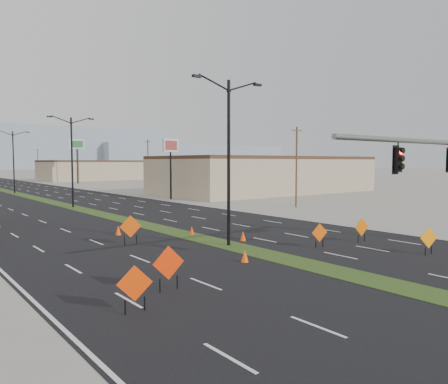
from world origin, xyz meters
TOP-DOWN VIEW (x-y plane):
  - ground at (0.00, 0.00)m, footprint 600.00×600.00m
  - building_se_near at (34.00, 45.00)m, footprint 36.00×18.00m
  - building_se_far at (38.00, 110.00)m, footprint 44.00×16.00m
  - mesa_east at (180.00, 290.00)m, footprint 160.00×50.00m
  - streetlight_0 at (0.00, 12.00)m, footprint 5.15×0.24m
  - streetlight_1 at (0.00, 40.00)m, footprint 5.15×0.24m
  - streetlight_2 at (0.00, 68.00)m, footprint 5.15×0.24m
  - utility_pole_0 at (20.00, 25.00)m, footprint 1.60×0.20m
  - utility_pole_1 at (20.00, 60.00)m, footprint 1.60×0.20m
  - utility_pole_2 at (20.00, 95.00)m, footprint 1.60×0.20m
  - utility_pole_3 at (20.00, 130.00)m, footprint 1.60×0.20m
  - construction_sign_0 at (-9.88, 4.66)m, footprint 1.20×0.36m
  - construction_sign_1 at (-7.67, 6.17)m, footprint 1.36×0.16m
  - construction_sign_2 at (-4.60, 15.96)m, footprint 1.37×0.19m
  - construction_sign_3 at (7.09, 3.20)m, footprint 1.10×0.40m
  - construction_sign_4 at (3.92, 8.21)m, footprint 1.08×0.28m
  - construction_sign_5 at (7.47, 7.75)m, footprint 1.17×0.22m
  - cone_0 at (-2.07, 8.05)m, footprint 0.48×0.48m
  - cone_1 at (0.41, 16.68)m, footprint 0.37×0.37m
  - cone_2 at (1.74, 12.69)m, footprint 0.43×0.43m
  - cone_3 at (-3.71, 19.75)m, footprint 0.54×0.54m
  - pole_sign_east_near at (14.33, 42.80)m, footprint 2.70×0.93m
  - pole_sign_east_far at (18.90, 92.60)m, footprint 3.36×1.02m

SIDE VIEW (x-z plane):
  - ground at x=0.00m, z-range 0.00..0.00m
  - cone_1 at x=0.41m, z-range 0.00..0.61m
  - cone_2 at x=1.74m, z-range 0.00..0.64m
  - cone_0 at x=-2.07m, z-range 0.00..0.65m
  - cone_3 at x=-3.71m, z-range 0.00..0.68m
  - construction_sign_4 at x=3.92m, z-range 0.12..1.58m
  - construction_sign_3 at x=7.09m, z-range 0.13..1.66m
  - construction_sign_5 at x=7.47m, z-range 0.14..1.71m
  - construction_sign_0 at x=-9.88m, z-range 0.15..1.79m
  - construction_sign_1 at x=-7.67m, z-range 0.17..1.98m
  - construction_sign_2 at x=-4.60m, z-range 0.17..2.00m
  - building_se_far at x=38.00m, z-range 0.00..5.00m
  - building_se_near at x=34.00m, z-range 0.00..5.50m
  - utility_pole_0 at x=20.00m, z-range 0.17..9.17m
  - utility_pole_1 at x=20.00m, z-range 0.17..9.17m
  - utility_pole_2 at x=20.00m, z-range 0.17..9.17m
  - utility_pole_3 at x=20.00m, z-range 0.17..9.17m
  - streetlight_0 at x=0.00m, z-range 0.41..10.43m
  - streetlight_1 at x=0.00m, z-range 0.41..10.43m
  - streetlight_2 at x=0.00m, z-range 0.41..10.43m
  - pole_sign_east_near at x=14.33m, z-range 2.53..10.77m
  - pole_sign_east_far at x=18.90m, z-range 3.31..13.61m
  - mesa_east at x=180.00m, z-range 0.00..18.00m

